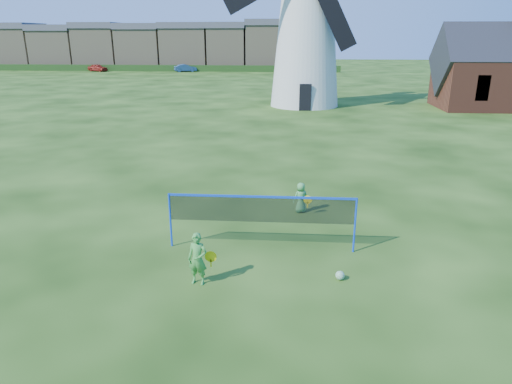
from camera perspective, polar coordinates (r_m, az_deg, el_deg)
The scene contains 10 objects.
ground at distance 12.81m, azimuth -1.06°, elevation -7.07°, with size 220.00×220.00×0.00m, color black.
windmill at distance 39.32m, azimuth 6.23°, elevation 19.06°, with size 12.82×5.60×17.22m.
badminton_net at distance 12.39m, azimuth 0.67°, elevation -2.25°, with size 5.05×0.05×1.55m.
player_girl at distance 10.96m, azimuth -7.20°, elevation -8.19°, with size 0.68×0.38×1.28m.
player_boy at distance 15.31m, azimuth 5.55°, elevation -0.70°, with size 0.65×0.49×1.01m.
play_ball at distance 11.46m, azimuth 10.30°, elevation -10.07°, with size 0.22×0.22×0.22m, color green.
terraced_houses at distance 87.52m, azimuth -13.83°, elevation 17.09°, with size 53.46×8.40×8.19m.
hedge at distance 81.01m, azimuth -12.77°, elevation 14.66°, with size 62.00×0.80×1.00m, color #193814.
car_left at distance 82.85m, azimuth -18.93°, elevation 14.28°, with size 1.40×3.47×1.18m, color maroon.
car_right at distance 78.76m, azimuth -8.70°, elevation 14.86°, with size 1.25×3.59×1.18m, color navy.
Camera 1 is at (1.08, -11.49, 5.57)m, focal length 32.47 mm.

